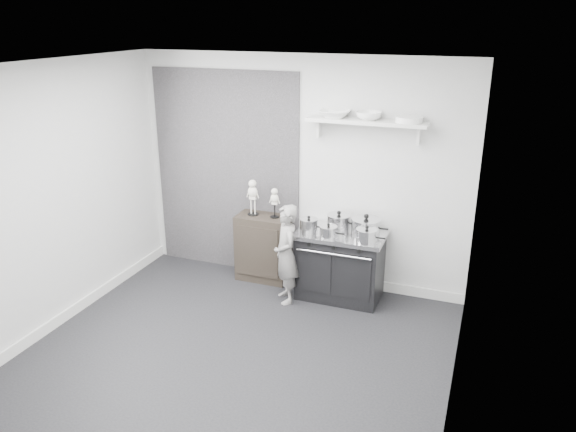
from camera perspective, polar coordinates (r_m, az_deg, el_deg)
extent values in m
plane|color=black|center=(5.63, -5.23, -13.63)|extent=(4.00, 4.00, 0.00)
cube|color=silver|center=(6.60, 1.16, 4.47)|extent=(4.00, 0.02, 2.70)
cube|color=silver|center=(3.64, -18.35, -9.93)|extent=(4.00, 0.02, 2.70)
cube|color=silver|center=(6.13, -22.76, 1.69)|extent=(0.02, 3.60, 2.70)
cube|color=silver|center=(4.56, 17.59, -3.71)|extent=(0.02, 3.60, 2.70)
cube|color=silver|center=(4.72, -6.28, 14.89)|extent=(4.00, 3.60, 0.02)
cube|color=black|center=(6.98, -6.28, 4.35)|extent=(1.90, 0.02, 2.50)
cube|color=silver|center=(6.80, 9.05, -6.96)|extent=(2.00, 0.03, 0.12)
cube|color=silver|center=(6.61, -21.14, -9.02)|extent=(0.03, 3.60, 0.12)
cube|color=silver|center=(6.12, 7.97, 9.49)|extent=(1.30, 0.26, 0.04)
cube|color=silver|center=(6.34, 3.16, 8.91)|extent=(0.03, 0.12, 0.20)
cube|color=silver|center=(6.11, 13.14, 8.01)|extent=(0.03, 0.12, 0.20)
cube|color=black|center=(6.48, 5.31, -5.14)|extent=(0.93, 0.56, 0.74)
cube|color=silver|center=(6.32, 5.42, -1.89)|extent=(0.99, 0.60, 0.05)
cube|color=black|center=(6.28, 2.65, -5.71)|extent=(0.39, 0.02, 0.48)
cube|color=black|center=(6.18, 6.62, -6.30)|extent=(0.39, 0.02, 0.48)
cylinder|color=silver|center=(6.09, 4.61, -3.91)|extent=(0.84, 0.02, 0.02)
cylinder|color=black|center=(6.15, 2.17, -2.86)|extent=(0.04, 0.03, 0.04)
cylinder|color=black|center=(6.08, 4.67, -3.21)|extent=(0.04, 0.03, 0.04)
cylinder|color=black|center=(6.01, 7.23, -3.56)|extent=(0.04, 0.03, 0.04)
cube|color=black|center=(6.88, -2.49, -3.20)|extent=(0.63, 0.37, 0.82)
imported|color=slate|center=(6.27, -0.18, -3.90)|extent=(0.46, 0.50, 1.15)
cylinder|color=#BDBEC0|center=(6.31, 2.12, -0.99)|extent=(0.20, 0.20, 0.13)
cylinder|color=#BDBEC0|center=(6.28, 2.13, -0.35)|extent=(0.20, 0.20, 0.01)
sphere|color=black|center=(6.27, 2.13, -0.14)|extent=(0.04, 0.04, 0.04)
cylinder|color=black|center=(6.27, 3.33, -1.15)|extent=(0.10, 0.02, 0.02)
cylinder|color=#BDBEC0|center=(6.42, 5.18, -0.62)|extent=(0.26, 0.26, 0.15)
cylinder|color=#BDBEC0|center=(6.39, 5.20, 0.06)|extent=(0.27, 0.27, 0.01)
sphere|color=black|center=(6.38, 5.21, 0.32)|extent=(0.05, 0.05, 0.05)
cylinder|color=black|center=(6.38, 6.66, -0.80)|extent=(0.10, 0.02, 0.02)
cylinder|color=#BDBEC0|center=(6.30, 7.92, -1.08)|extent=(0.32, 0.32, 0.16)
cylinder|color=#BDBEC0|center=(6.27, 7.95, -0.35)|extent=(0.33, 0.33, 0.01)
sphere|color=black|center=(6.26, 7.97, -0.04)|extent=(0.06, 0.06, 0.06)
cylinder|color=black|center=(6.27, 9.71, -1.30)|extent=(0.10, 0.02, 0.02)
cylinder|color=#BDBEC0|center=(6.06, 7.99, -2.05)|extent=(0.23, 0.23, 0.14)
cylinder|color=#BDBEC0|center=(6.03, 8.02, -1.39)|extent=(0.23, 0.23, 0.01)
sphere|color=black|center=(6.02, 8.03, -1.14)|extent=(0.04, 0.04, 0.04)
cylinder|color=black|center=(6.03, 9.40, -2.24)|extent=(0.10, 0.02, 0.02)
cylinder|color=#BDBEC0|center=(6.16, 4.12, -1.65)|extent=(0.19, 0.19, 0.11)
cylinder|color=#BDBEC0|center=(6.14, 4.14, -1.10)|extent=(0.20, 0.20, 0.01)
sphere|color=black|center=(6.13, 4.14, -0.88)|extent=(0.03, 0.03, 0.03)
cylinder|color=black|center=(6.13, 5.34, -1.81)|extent=(0.10, 0.02, 0.02)
imported|color=white|center=(6.19, 4.78, 10.30)|extent=(0.33, 0.33, 0.08)
imported|color=white|center=(6.10, 8.21, 10.05)|extent=(0.27, 0.27, 0.09)
cylinder|color=white|center=(6.03, 12.19, 9.57)|extent=(0.28, 0.28, 0.06)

